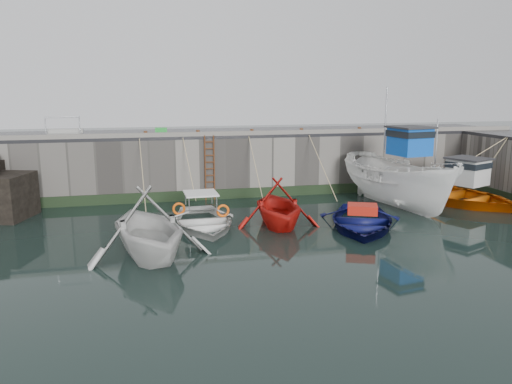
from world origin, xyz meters
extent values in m
plane|color=black|center=(0.00, 0.00, 0.00)|extent=(120.00, 120.00, 0.00)
cube|color=slate|center=(0.00, 12.50, 1.50)|extent=(30.00, 5.00, 3.00)
cube|color=black|center=(0.00, 12.50, 3.08)|extent=(30.00, 5.00, 0.16)
cube|color=slate|center=(0.00, 10.15, 3.26)|extent=(30.00, 0.30, 0.20)
cube|color=black|center=(0.00, 9.96, 0.25)|extent=(30.00, 0.08, 0.50)
cylinder|color=#3F1E0F|center=(-2.22, 9.92, 1.60)|extent=(0.07, 0.07, 3.20)
cylinder|color=#3F1E0F|center=(-1.78, 9.92, 1.60)|extent=(0.07, 0.07, 3.20)
cube|color=#3F1E0F|center=(-2.00, 9.90, 0.25)|extent=(0.44, 0.06, 0.05)
cube|color=#3F1E0F|center=(-2.00, 9.90, 0.58)|extent=(0.44, 0.06, 0.05)
cube|color=#3F1E0F|center=(-2.00, 9.90, 0.91)|extent=(0.44, 0.06, 0.05)
cube|color=#3F1E0F|center=(-2.00, 9.90, 1.24)|extent=(0.44, 0.06, 0.05)
cube|color=#3F1E0F|center=(-2.00, 9.90, 1.57)|extent=(0.44, 0.06, 0.05)
cube|color=#3F1E0F|center=(-2.00, 9.90, 1.90)|extent=(0.44, 0.06, 0.05)
cube|color=#3F1E0F|center=(-2.00, 9.90, 2.23)|extent=(0.44, 0.06, 0.05)
cube|color=#3F1E0F|center=(-2.00, 9.90, 2.56)|extent=(0.44, 0.06, 0.05)
cube|color=#3F1E0F|center=(-2.00, 9.90, 2.89)|extent=(0.44, 0.06, 0.05)
imported|color=silver|center=(-5.16, 1.93, 0.00)|extent=(5.32, 5.82, 2.62)
imported|color=silver|center=(-2.96, 5.09, 0.00)|extent=(3.49, 4.82, 0.98)
imported|color=red|center=(0.02, 4.68, 0.00)|extent=(4.00, 4.52, 2.22)
imported|color=#0A0E44|center=(3.16, 3.60, 0.00)|extent=(5.33, 6.11, 1.05)
imported|color=white|center=(6.32, 6.47, 1.08)|extent=(3.96, 7.76, 2.86)
cube|color=blue|center=(6.42, 5.87, 3.11)|extent=(1.63, 1.71, 1.20)
cube|color=black|center=(6.42, 5.87, 3.46)|extent=(1.70, 1.78, 0.28)
cube|color=#262628|center=(6.42, 5.87, 3.75)|extent=(1.86, 1.94, 0.08)
cylinder|color=#A5A8AD|center=(6.13, 7.65, 4.01)|extent=(0.08, 0.08, 3.00)
imported|color=orange|center=(9.50, 6.73, 0.31)|extent=(6.68, 7.64, 1.32)
cube|color=silver|center=(9.74, 6.17, 1.57)|extent=(1.88, 1.93, 1.20)
cube|color=black|center=(9.74, 6.17, 1.92)|extent=(1.95, 2.01, 0.28)
cube|color=#262628|center=(9.74, 6.17, 2.21)|extent=(2.14, 2.19, 0.08)
cylinder|color=#A5A8AD|center=(9.03, 7.83, 2.47)|extent=(0.08, 0.08, 3.00)
cube|color=green|center=(-4.20, 11.95, 3.31)|extent=(0.62, 0.41, 0.30)
cylinder|color=#A5A8AD|center=(-9.50, 10.60, 3.66)|extent=(0.05, 0.05, 1.00)
cylinder|color=#A5A8AD|center=(-8.00, 10.60, 3.66)|extent=(0.05, 0.05, 1.00)
cylinder|color=#A5A8AD|center=(-8.75, 10.60, 4.12)|extent=(1.50, 0.05, 0.05)
cube|color=gray|center=(-8.75, 11.10, 3.25)|extent=(1.60, 0.35, 0.18)
cube|color=gray|center=(-8.75, 11.45, 3.43)|extent=(1.60, 0.35, 0.18)
cylinder|color=#3F1E0F|center=(-5.00, 10.25, 3.30)|extent=(0.18, 0.18, 0.28)
cylinder|color=#3F1E0F|center=(-2.50, 10.25, 3.30)|extent=(0.18, 0.18, 0.28)
cylinder|color=#3F1E0F|center=(0.20, 10.25, 3.30)|extent=(0.18, 0.18, 0.28)
cylinder|color=#3F1E0F|center=(2.80, 10.25, 3.30)|extent=(0.18, 0.18, 0.28)
cylinder|color=#3F1E0F|center=(6.00, 10.25, 3.30)|extent=(0.18, 0.18, 0.28)
camera|label=1|loc=(-5.26, -14.17, 5.41)|focal=35.00mm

